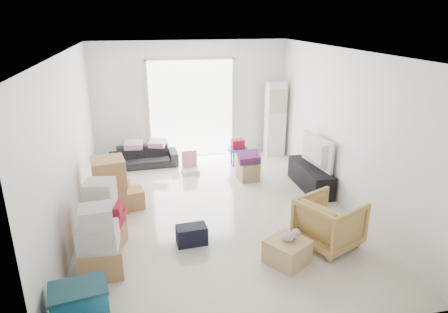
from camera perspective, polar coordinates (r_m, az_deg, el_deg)
name	(u,v)px	position (r m, az deg, el deg)	size (l,w,h in m)	color
room_shell	(215,137)	(6.51, -1.25, 2.87)	(4.98, 6.48, 3.18)	beige
sliding_door	(191,105)	(9.39, -4.67, 7.34)	(2.10, 0.04, 2.33)	white
ac_tower	(275,120)	(9.60, 7.32, 5.26)	(0.45, 0.30, 1.75)	white
tv_console	(311,177)	(7.99, 12.26, -2.88)	(0.41, 1.38, 0.46)	black
television	(312,163)	(7.88, 12.41, -0.88)	(1.04, 0.60, 0.14)	black
sofa	(143,153)	(9.11, -11.46, 0.43)	(1.51, 0.44, 0.59)	#242428
pillow_left	(133,139)	(8.96, -12.86, 2.40)	(0.38, 0.30, 0.12)	#BD8A9A
pillow_right	(157,138)	(8.98, -9.57, 2.63)	(0.33, 0.26, 0.11)	#BD8A9A
armchair	(330,220)	(6.07, 14.86, -8.77)	(0.79, 0.74, 0.81)	tan
storage_bins	(81,313)	(4.64, -19.72, -20.33)	(0.63, 0.49, 0.65)	navy
box_stack_a	(99,245)	(5.46, -17.42, -12.01)	(0.58, 0.49, 0.98)	#A8774C
box_stack_b	(103,220)	(6.03, -16.93, -8.61)	(0.64, 0.64, 1.05)	#A8774C
box_stack_c	(110,185)	(7.17, -15.97, -3.93)	(0.66, 0.62, 0.93)	#A8774C
loose_box	(132,198)	(7.26, -13.05, -5.84)	(0.40, 0.40, 0.34)	#A8774C
duffel_bag	(192,235)	(6.04, -4.64, -11.10)	(0.45, 0.27, 0.29)	black
ottoman	(248,171)	(8.22, 3.47, -2.06)	(0.39, 0.39, 0.39)	#A0895D
blanket	(248,159)	(8.13, 3.51, -0.33)	(0.43, 0.43, 0.14)	#572356
kids_table	(238,147)	(8.95, 1.96, 1.37)	(0.47, 0.47, 0.60)	blue
toy_walker	(190,167)	(8.65, -4.87, -1.45)	(0.38, 0.34, 0.47)	silver
wood_crate	(287,251)	(5.67, 9.03, -13.24)	(0.50, 0.50, 0.34)	tan
plush_bunny	(290,236)	(5.57, 9.45, -11.11)	(0.29, 0.16, 0.15)	#B2ADA8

